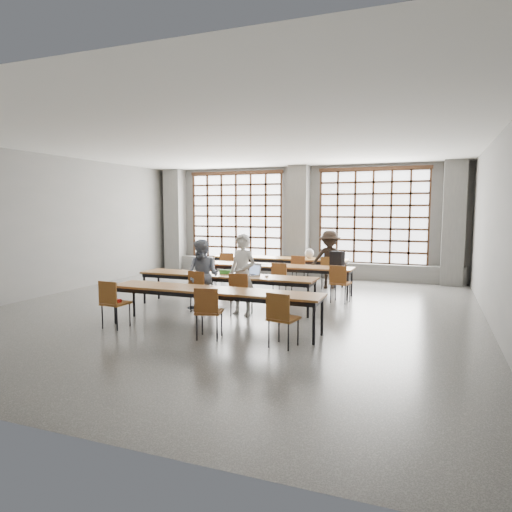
# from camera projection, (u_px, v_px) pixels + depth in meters

# --- Properties ---
(floor) EXTENTS (11.00, 11.00, 0.00)m
(floor) POSITION_uv_depth(u_px,v_px,m) (232.00, 310.00, 9.74)
(floor) COLOR #474745
(floor) RESTS_ON ground
(ceiling) EXTENTS (11.00, 11.00, 0.00)m
(ceiling) POSITION_uv_depth(u_px,v_px,m) (231.00, 143.00, 9.38)
(ceiling) COLOR silver
(ceiling) RESTS_ON floor
(wall_back) EXTENTS (10.00, 0.00, 10.00)m
(wall_back) POSITION_uv_depth(u_px,v_px,m) (301.00, 221.00, 14.66)
(wall_back) COLOR #61615F
(wall_back) RESTS_ON floor
(wall_front) EXTENTS (10.00, 0.00, 10.00)m
(wall_front) POSITION_uv_depth(u_px,v_px,m) (1.00, 251.00, 4.46)
(wall_front) COLOR #61615F
(wall_front) RESTS_ON floor
(wall_left) EXTENTS (0.00, 11.00, 11.00)m
(wall_left) POSITION_uv_depth(u_px,v_px,m) (48.00, 225.00, 11.35)
(wall_left) COLOR #61615F
(wall_left) RESTS_ON floor
(wall_right) EXTENTS (0.00, 11.00, 11.00)m
(wall_right) POSITION_uv_depth(u_px,v_px,m) (499.00, 233.00, 7.77)
(wall_right) COLOR #61615F
(wall_right) RESTS_ON floor
(column_left) EXTENTS (0.60, 0.55, 3.50)m
(column_left) POSITION_uv_depth(u_px,v_px,m) (175.00, 220.00, 16.01)
(column_left) COLOR #5B5B58
(column_left) RESTS_ON floor
(column_mid) EXTENTS (0.60, 0.55, 3.50)m
(column_mid) POSITION_uv_depth(u_px,v_px,m) (299.00, 222.00, 14.40)
(column_mid) COLOR #5B5B58
(column_mid) RESTS_ON floor
(column_right) EXTENTS (0.60, 0.55, 3.50)m
(column_right) POSITION_uv_depth(u_px,v_px,m) (454.00, 223.00, 12.79)
(column_right) COLOR #5B5B58
(column_right) RESTS_ON floor
(window_left) EXTENTS (3.32, 0.12, 3.00)m
(window_left) POSITION_uv_depth(u_px,v_px,m) (236.00, 216.00, 15.38)
(window_left) COLOR white
(window_left) RESTS_ON wall_back
(window_right) EXTENTS (3.32, 0.12, 3.00)m
(window_right) POSITION_uv_depth(u_px,v_px,m) (373.00, 217.00, 13.77)
(window_right) COLOR white
(window_right) RESTS_ON wall_back
(sill_ledge) EXTENTS (9.80, 0.35, 0.50)m
(sill_ledge) POSITION_uv_depth(u_px,v_px,m) (299.00, 268.00, 14.63)
(sill_ledge) COLOR #5B5B58
(sill_ledge) RESTS_ON floor
(desk_row_a) EXTENTS (4.00, 0.70, 0.73)m
(desk_row_a) POSITION_uv_depth(u_px,v_px,m) (279.00, 260.00, 13.41)
(desk_row_a) COLOR brown
(desk_row_a) RESTS_ON floor
(desk_row_b) EXTENTS (4.00, 0.70, 0.73)m
(desk_row_b) POSITION_uv_depth(u_px,v_px,m) (274.00, 267.00, 11.63)
(desk_row_b) COLOR brown
(desk_row_b) RESTS_ON floor
(desk_row_c) EXTENTS (4.00, 0.70, 0.73)m
(desk_row_c) POSITION_uv_depth(u_px,v_px,m) (226.00, 277.00, 9.96)
(desk_row_c) COLOR brown
(desk_row_c) RESTS_ON floor
(desk_row_d) EXTENTS (4.00, 0.70, 0.73)m
(desk_row_d) POSITION_uv_depth(u_px,v_px,m) (213.00, 293.00, 8.16)
(desk_row_d) COLOR brown
(desk_row_d) RESTS_ON floor
(chair_back_left) EXTENTS (0.50, 0.50, 0.88)m
(chair_back_left) POSITION_uv_depth(u_px,v_px,m) (227.00, 264.00, 13.34)
(chair_back_left) COLOR brown
(chair_back_left) RESTS_ON floor
(chair_back_mid) EXTENTS (0.44, 0.45, 0.88)m
(chair_back_mid) POSITION_uv_depth(u_px,v_px,m) (299.00, 268.00, 12.56)
(chair_back_mid) COLOR brown
(chair_back_mid) RESTS_ON floor
(chair_back_right) EXTENTS (0.47, 0.47, 0.88)m
(chair_back_right) POSITION_uv_depth(u_px,v_px,m) (329.00, 269.00, 12.27)
(chair_back_right) COLOR brown
(chair_back_right) RESTS_ON floor
(chair_mid_left) EXTENTS (0.53, 0.53, 0.88)m
(chair_mid_left) POSITION_uv_depth(u_px,v_px,m) (208.00, 273.00, 11.63)
(chair_mid_left) COLOR brown
(chair_mid_left) RESTS_ON floor
(chair_mid_centre) EXTENTS (0.47, 0.48, 0.88)m
(chair_mid_centre) POSITION_uv_depth(u_px,v_px,m) (281.00, 277.00, 10.92)
(chair_mid_centre) COLOR brown
(chair_mid_centre) RESTS_ON floor
(chair_mid_right) EXTENTS (0.47, 0.48, 0.88)m
(chair_mid_right) POSITION_uv_depth(u_px,v_px,m) (339.00, 280.00, 10.42)
(chair_mid_right) COLOR brown
(chair_mid_right) RESTS_ON floor
(chair_front_left) EXTENTS (0.48, 0.48, 0.88)m
(chair_front_left) POSITION_uv_depth(u_px,v_px,m) (200.00, 287.00, 9.50)
(chair_front_left) COLOR brown
(chair_front_left) RESTS_ON floor
(chair_front_right) EXTENTS (0.45, 0.46, 0.88)m
(chair_front_right) POSITION_uv_depth(u_px,v_px,m) (240.00, 290.00, 9.17)
(chair_front_right) COLOR brown
(chair_front_right) RESTS_ON floor
(chair_near_left) EXTENTS (0.45, 0.45, 0.88)m
(chair_near_left) POSITION_uv_depth(u_px,v_px,m) (113.00, 299.00, 8.20)
(chair_near_left) COLOR brown
(chair_near_left) RESTS_ON floor
(chair_near_mid) EXTENTS (0.50, 0.50, 0.88)m
(chair_near_mid) POSITION_uv_depth(u_px,v_px,m) (208.00, 308.00, 7.52)
(chair_near_mid) COLOR maroon
(chair_near_mid) RESTS_ON floor
(chair_near_right) EXTENTS (0.48, 0.49, 0.88)m
(chair_near_right) POSITION_uv_depth(u_px,v_px,m) (281.00, 314.00, 7.06)
(chair_near_right) COLOR brown
(chair_near_right) RESTS_ON floor
(student_male) EXTENTS (0.68, 0.52, 1.66)m
(student_male) POSITION_uv_depth(u_px,v_px,m) (242.00, 275.00, 9.26)
(student_male) COLOR silver
(student_male) RESTS_ON floor
(student_female) EXTENTS (0.75, 0.59, 1.52)m
(student_female) POSITION_uv_depth(u_px,v_px,m) (203.00, 276.00, 9.59)
(student_female) COLOR #19294C
(student_female) RESTS_ON floor
(student_back) EXTENTS (1.10, 0.75, 1.57)m
(student_back) POSITION_uv_depth(u_px,v_px,m) (329.00, 260.00, 12.36)
(student_back) COLOR black
(student_back) RESTS_ON floor
(laptop_front) EXTENTS (0.46, 0.44, 0.26)m
(laptop_front) POSITION_uv_depth(u_px,v_px,m) (252.00, 272.00, 9.83)
(laptop_front) COLOR #B4B4B9
(laptop_front) RESTS_ON desk_row_c
(laptop_back) EXTENTS (0.40, 0.35, 0.26)m
(laptop_back) POSITION_uv_depth(u_px,v_px,m) (325.00, 257.00, 13.01)
(laptop_back) COLOR #AAAAAF
(laptop_back) RESTS_ON desk_row_a
(mouse) EXTENTS (0.10, 0.08, 0.04)m
(mouse) POSITION_uv_depth(u_px,v_px,m) (267.00, 276.00, 9.59)
(mouse) COLOR white
(mouse) RESTS_ON desk_row_c
(green_box) EXTENTS (0.26, 0.11, 0.09)m
(green_box) POSITION_uv_depth(u_px,v_px,m) (225.00, 272.00, 10.04)
(green_box) COLOR #35842B
(green_box) RESTS_ON desk_row_c
(phone) EXTENTS (0.14, 0.09, 0.01)m
(phone) POSITION_uv_depth(u_px,v_px,m) (232.00, 275.00, 9.79)
(phone) COLOR black
(phone) RESTS_ON desk_row_c
(paper_sheet_a) EXTENTS (0.36, 0.31, 0.00)m
(paper_sheet_a) POSITION_uv_depth(u_px,v_px,m) (253.00, 264.00, 11.89)
(paper_sheet_a) COLOR white
(paper_sheet_a) RESTS_ON desk_row_b
(paper_sheet_b) EXTENTS (0.35, 0.30, 0.00)m
(paper_sheet_b) POSITION_uv_depth(u_px,v_px,m) (263.00, 265.00, 11.69)
(paper_sheet_b) COLOR white
(paper_sheet_b) RESTS_ON desk_row_b
(backpack) EXTENTS (0.36, 0.28, 0.40)m
(backpack) POSITION_uv_depth(u_px,v_px,m) (337.00, 259.00, 11.08)
(backpack) COLOR black
(backpack) RESTS_ON desk_row_b
(plastic_bag) EXTENTS (0.31, 0.27, 0.29)m
(plastic_bag) POSITION_uv_depth(u_px,v_px,m) (309.00, 253.00, 13.11)
(plastic_bag) COLOR silver
(plastic_bag) RESTS_ON desk_row_a
(red_pouch) EXTENTS (0.20, 0.08, 0.06)m
(red_pouch) POSITION_uv_depth(u_px,v_px,m) (116.00, 301.00, 8.28)
(red_pouch) COLOR #AF1C15
(red_pouch) RESTS_ON chair_near_left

